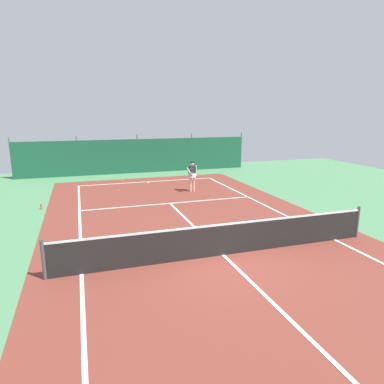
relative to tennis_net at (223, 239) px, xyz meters
The scene contains 10 objects.
ground_plane 0.51m from the tennis_net, ahead, with size 36.00×36.00×0.00m, color #4C8456.
court_surface 0.51m from the tennis_net, ahead, with size 11.02×26.60×0.01m.
tennis_net is the anchor object (origin of this frame).
back_fence 15.91m from the tennis_net, 90.00° to the left, with size 16.30×0.98×2.70m.
tennis_player 8.72m from the tennis_net, 78.01° to the left, with size 0.64×0.80×1.64m.
tennis_ball_near_player 10.19m from the tennis_net, 101.46° to the left, with size 0.07×0.07×0.07m, color #CCDB33.
tennis_ball_midcourt 5.86m from the tennis_net, 90.80° to the left, with size 0.07×0.07×0.07m, color #CCDB33.
tennis_ball_by_sideline 12.75m from the tennis_net, 96.65° to the left, with size 0.07×0.07×0.07m, color #CCDB33.
parked_car 18.16m from the tennis_net, 99.38° to the left, with size 2.23×4.31×1.68m.
water_bottle 9.22m from the tennis_net, 128.39° to the left, with size 0.08×0.08×0.24m, color #D84C38.
Camera 1 is at (-3.94, -8.99, 4.23)m, focal length 32.26 mm.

